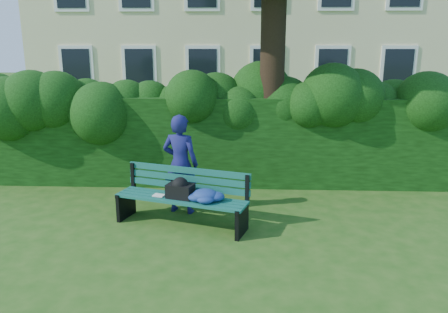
{
  "coord_description": "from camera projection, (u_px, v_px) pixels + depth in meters",
  "views": [
    {
      "loc": [
        0.31,
        -6.62,
        2.79
      ],
      "look_at": [
        0.0,
        0.6,
        0.95
      ],
      "focal_mm": 35.0,
      "sensor_mm": 36.0,
      "label": 1
    }
  ],
  "objects": [
    {
      "name": "man_reading",
      "position": [
        180.0,
        164.0,
        7.36
      ],
      "size": [
        0.7,
        0.54,
        1.7
      ],
      "primitive_type": "imported",
      "rotation": [
        0.0,
        0.0,
        2.9
      ],
      "color": "navy",
      "rests_on": "ground"
    },
    {
      "name": "hedge",
      "position": [
        227.0,
        140.0,
        9.02
      ],
      "size": [
        10.0,
        1.0,
        1.8
      ],
      "color": "black",
      "rests_on": "ground"
    },
    {
      "name": "park_bench",
      "position": [
        188.0,
        196.0,
        6.86
      ],
      "size": [
        2.19,
        1.17,
        0.89
      ],
      "rotation": [
        0.0,
        0.0,
        -0.31
      ],
      "color": "#0F4B46",
      "rests_on": "ground"
    },
    {
      "name": "ground",
      "position": [
        222.0,
        222.0,
        7.11
      ],
      "size": [
        80.0,
        80.0,
        0.0
      ],
      "primitive_type": "plane",
      "color": "#225314",
      "rests_on": "ground"
    }
  ]
}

